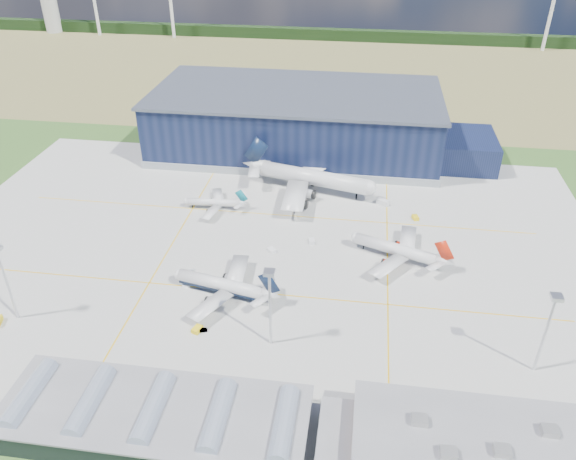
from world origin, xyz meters
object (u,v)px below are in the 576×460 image
(gse_tug_b, at_px, (197,329))
(gse_cart_a, at_px, (312,241))
(gse_tug_c, at_px, (415,218))
(light_mast_center, at_px, (270,296))
(airliner_navy, at_px, (221,279))
(airliner_widebody, at_px, (314,170))
(light_mast_west, at_px, (3,272))
(gse_van_c, at_px, (503,414))
(ops_building, at_px, (468,452))
(airliner_red, at_px, (396,244))
(airliner_regional, at_px, (212,199))
(airstair, at_px, (189,277))
(car_a, at_px, (283,398))
(hangar, at_px, (303,124))
(gse_van_b, at_px, (383,202))
(light_mast_east, at_px, (549,321))
(gse_cart_b, at_px, (272,250))
(car_b, at_px, (201,330))

(gse_tug_b, distance_m, gse_cart_a, 53.34)
(gse_tug_c, bearing_deg, light_mast_center, -137.37)
(airliner_navy, height_order, airliner_widebody, airliner_widebody)
(light_mast_west, relative_size, gse_van_c, 5.22)
(airliner_widebody, distance_m, gse_tug_c, 41.84)
(airliner_navy, bearing_deg, ops_building, 154.64)
(gse_tug_b, height_order, gse_cart_a, gse_tug_b)
(gse_van_c, bearing_deg, airliner_red, 29.76)
(airliner_regional, distance_m, airstair, 43.79)
(car_a, bearing_deg, hangar, -12.00)
(gse_cart_a, bearing_deg, gse_van_b, 37.54)
(gse_cart_a, height_order, gse_van_c, gse_van_c)
(hangar, distance_m, light_mast_center, 125.07)
(light_mast_west, bearing_deg, gse_tug_b, 1.86)
(gse_van_b, bearing_deg, gse_van_c, -131.65)
(light_mast_east, distance_m, gse_tug_c, 74.94)
(airliner_regional, xyz_separation_m, gse_van_b, (61.14, 11.69, -2.93))
(airliner_regional, height_order, gse_tug_b, airliner_regional)
(airliner_red, height_order, gse_cart_a, airliner_red)
(gse_van_c, bearing_deg, ops_building, 153.36)
(light_mast_center, bearing_deg, airliner_navy, 134.06)
(ops_building, distance_m, light_mast_east, 37.59)
(ops_building, relative_size, gse_cart_b, 15.88)
(light_mast_east, height_order, airliner_regional, light_mast_east)
(ops_building, xyz_separation_m, car_a, (-38.95, 12.00, -4.13))
(airliner_widebody, bearing_deg, airliner_red, -39.58)
(airliner_navy, bearing_deg, airliner_red, -140.69)
(light_mast_center, height_order, airliner_regional, light_mast_center)
(light_mast_center, xyz_separation_m, airliner_regional, (-32.69, 66.28, -11.47))
(hangar, relative_size, car_b, 41.12)
(airliner_regional, xyz_separation_m, gse_cart_b, (25.93, -24.92, -3.33))
(light_mast_center, distance_m, gse_tug_c, 81.07)
(light_mast_east, height_order, gse_cart_a, light_mast_east)
(airliner_widebody, relative_size, gse_tug_b, 18.42)
(light_mast_west, distance_m, gse_cart_b, 77.00)
(light_mast_center, bearing_deg, gse_cart_b, 99.29)
(gse_van_b, relative_size, gse_van_c, 1.02)
(ops_building, xyz_separation_m, gse_van_b, (-16.56, 107.98, -3.76))
(gse_van_b, relative_size, car_b, 1.28)
(light_mast_east, height_order, airliner_widebody, light_mast_east)
(gse_tug_c, height_order, car_a, car_a)
(hangar, height_order, airliner_regional, hangar)
(gse_van_b, bearing_deg, car_a, -160.54)
(airliner_navy, xyz_separation_m, airliner_red, (49.60, 25.40, 0.01))
(light_mast_west, relative_size, gse_van_b, 5.11)
(airliner_red, xyz_separation_m, gse_van_b, (-3.73, 34.58, -4.50))
(light_mast_center, xyz_separation_m, airliner_navy, (-17.42, 18.00, -9.91))
(light_mast_center, height_order, car_a, light_mast_center)
(light_mast_west, bearing_deg, gse_cart_b, 33.19)
(gse_van_b, height_order, airstair, airstair)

